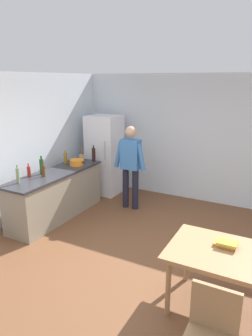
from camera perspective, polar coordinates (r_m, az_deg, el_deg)
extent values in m
plane|color=brown|center=(4.64, 0.85, -17.55)|extent=(14.00, 14.00, 0.00)
cube|color=silver|center=(6.79, 12.56, 5.34)|extent=(6.40, 0.12, 2.70)
cube|color=silver|center=(5.80, -21.65, 2.81)|extent=(0.12, 5.60, 2.70)
cube|color=gray|center=(6.05, -12.72, -5.03)|extent=(0.60, 2.12, 0.86)
cube|color=#2D2D33|center=(5.91, -12.99, -0.96)|extent=(0.64, 2.20, 0.04)
cube|color=white|center=(7.09, -3.97, 2.42)|extent=(0.70, 0.64, 1.80)
cylinder|color=#B2B2B7|center=(6.65, -3.93, 3.27)|extent=(0.02, 0.02, 0.40)
cylinder|color=#1E1E2D|center=(6.37, -0.05, -3.65)|extent=(0.13, 0.13, 0.84)
cylinder|color=#1E1E2D|center=(6.27, 1.73, -3.97)|extent=(0.13, 0.13, 0.84)
cube|color=#3D75B7|center=(6.11, 0.86, 2.55)|extent=(0.38, 0.22, 0.60)
sphere|color=tan|center=(6.02, 0.88, 6.72)|extent=(0.22, 0.22, 0.22)
cylinder|color=#3D75B7|center=(6.20, -1.37, 2.55)|extent=(0.20, 0.09, 0.55)
cylinder|color=#3D75B7|center=(5.97, 2.82, 2.02)|extent=(0.20, 0.09, 0.55)
cube|color=#9E754C|center=(3.66, 19.20, -15.15)|extent=(1.40, 0.90, 0.05)
cylinder|color=#9E754C|center=(3.69, 7.81, -21.04)|extent=(0.06, 0.06, 0.70)
cylinder|color=#9E754C|center=(4.25, 11.23, -15.77)|extent=(0.06, 0.06, 0.70)
cube|color=#9E754C|center=(2.97, 16.21, -23.64)|extent=(0.42, 0.04, 0.42)
cylinder|color=orange|center=(6.29, -9.10, 1.04)|extent=(0.28, 0.28, 0.12)
cube|color=black|center=(6.38, -10.33, 1.39)|extent=(0.06, 0.03, 0.02)
cube|color=black|center=(6.18, -7.84, 1.03)|extent=(0.06, 0.03, 0.02)
cylinder|color=tan|center=(6.59, -8.26, 1.87)|extent=(0.11, 0.11, 0.14)
cylinder|color=olive|center=(6.55, -8.14, 3.05)|extent=(0.02, 0.05, 0.22)
cylinder|color=olive|center=(6.54, -8.21, 3.03)|extent=(0.02, 0.04, 0.22)
cylinder|color=#1E5123|center=(5.82, -15.33, 0.25)|extent=(0.08, 0.08, 0.28)
cylinder|color=#1E5123|center=(5.77, -15.46, 1.87)|extent=(0.03, 0.03, 0.06)
cylinder|color=#5B3314|center=(5.67, -15.06, -0.56)|extent=(0.06, 0.06, 0.20)
cylinder|color=#5B3314|center=(5.63, -15.15, 0.70)|extent=(0.02, 0.02, 0.06)
cylinder|color=#996619|center=(6.43, -11.15, 1.73)|extent=(0.06, 0.06, 0.22)
cylinder|color=#996619|center=(6.39, -11.22, 2.94)|extent=(0.03, 0.03, 0.06)
cylinder|color=#B22319|center=(5.75, -17.56, -0.62)|extent=(0.06, 0.06, 0.18)
cylinder|color=#B22319|center=(5.72, -17.66, 0.53)|extent=(0.02, 0.02, 0.06)
cylinder|color=black|center=(6.54, -6.01, 2.46)|extent=(0.08, 0.08, 0.28)
cylinder|color=black|center=(6.50, -6.05, 3.92)|extent=(0.03, 0.03, 0.06)
cylinder|color=gray|center=(5.41, -19.41, -1.38)|extent=(0.06, 0.06, 0.26)
cylinder|color=gray|center=(5.37, -19.57, 0.25)|extent=(0.02, 0.02, 0.06)
cube|color=orange|center=(3.78, 17.76, -13.22)|extent=(0.22, 0.18, 0.04)
cube|color=gold|center=(3.73, 18.27, -13.04)|extent=(0.22, 0.16, 0.03)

